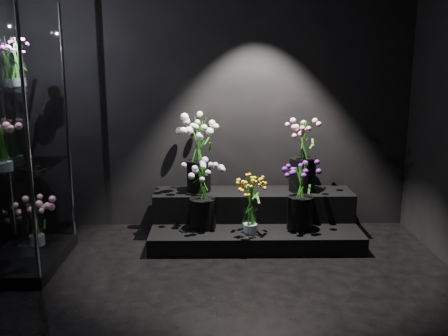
{
  "coord_description": "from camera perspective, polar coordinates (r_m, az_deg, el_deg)",
  "views": [
    {
      "loc": [
        -0.01,
        -3.17,
        1.76
      ],
      "look_at": [
        0.06,
        1.2,
        0.8
      ],
      "focal_mm": 40.0,
      "sensor_mm": 36.0,
      "label": 1
    }
  ],
  "objects": [
    {
      "name": "bouquet_purple",
      "position": [
        4.76,
        8.74,
        -2.78
      ],
      "size": [
        0.32,
        0.32,
        0.66
      ],
      "rotation": [
        0.0,
        0.0,
        -0.03
      ],
      "color": "black",
      "rests_on": "display_riser"
    },
    {
      "name": "bouquet_pink_roses",
      "position": [
        5.05,
        9.03,
        1.77
      ],
      "size": [
        0.44,
        0.44,
        0.73
      ],
      "rotation": [
        0.0,
        0.0,
        0.38
      ],
      "color": "black",
      "rests_on": "display_riser"
    },
    {
      "name": "bouquet_cream_roses",
      "position": [
        4.98,
        -2.93,
        2.27
      ],
      "size": [
        0.47,
        0.47,
        0.74
      ],
      "rotation": [
        0.0,
        0.0,
        0.12
      ],
      "color": "black",
      "rests_on": "display_riser"
    },
    {
      "name": "bouquet_case_base_pink",
      "position": [
        4.82,
        -20.75,
        -5.61
      ],
      "size": [
        0.35,
        0.35,
        0.44
      ],
      "rotation": [
        0.0,
        0.0,
        0.2
      ],
      "color": "white",
      "rests_on": "display_case"
    },
    {
      "name": "floor",
      "position": [
        3.62,
        -0.67,
        -16.68
      ],
      "size": [
        4.0,
        4.0,
        0.0
      ],
      "primitive_type": "plane",
      "color": "black",
      "rests_on": "ground"
    },
    {
      "name": "bouquet_case_magenta",
      "position": [
        4.55,
        -22.49,
        11.17
      ],
      "size": [
        0.25,
        0.25,
        0.39
      ],
      "rotation": [
        0.0,
        0.0,
        -0.19
      ],
      "color": "white",
      "rests_on": "display_case"
    },
    {
      "name": "display_case",
      "position": [
        4.48,
        -22.73,
        3.22
      ],
      "size": [
        0.61,
        1.02,
        2.24
      ],
      "color": "black",
      "rests_on": "floor"
    },
    {
      "name": "bouquet_lilac",
      "position": [
        4.73,
        -2.47,
        -2.69
      ],
      "size": [
        0.44,
        0.44,
        0.63
      ],
      "rotation": [
        0.0,
        0.0,
        0.19
      ],
      "color": "black",
      "rests_on": "display_riser"
    },
    {
      "name": "display_riser",
      "position": [
        5.03,
        3.43,
        -5.86
      ],
      "size": [
        2.0,
        0.89,
        0.45
      ],
      "color": "black",
      "rests_on": "floor"
    },
    {
      "name": "bouquet_case_pink",
      "position": [
        4.36,
        -23.98,
        2.38
      ],
      "size": [
        0.32,
        0.32,
        0.4
      ],
      "rotation": [
        0.0,
        0.0,
        0.16
      ],
      "color": "white",
      "rests_on": "display_case"
    },
    {
      "name": "bouquet_orange_bells",
      "position": [
        4.64,
        3.05,
        -4.04
      ],
      "size": [
        0.31,
        0.31,
        0.55
      ],
      "rotation": [
        0.0,
        0.0,
        -0.25
      ],
      "color": "white",
      "rests_on": "display_riser"
    },
    {
      "name": "wall_back",
      "position": [
        5.18,
        -0.79,
        8.41
      ],
      "size": [
        4.0,
        0.0,
        4.0
      ],
      "primitive_type": "plane",
      "rotation": [
        1.57,
        0.0,
        0.0
      ],
      "color": "black",
      "rests_on": "floor"
    },
    {
      "name": "wall_front",
      "position": [
        1.22,
        -0.5,
        -4.88
      ],
      "size": [
        4.0,
        0.0,
        4.0
      ],
      "primitive_type": "plane",
      "rotation": [
        -1.57,
        0.0,
        0.0
      ],
      "color": "black",
      "rests_on": "floor"
    }
  ]
}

